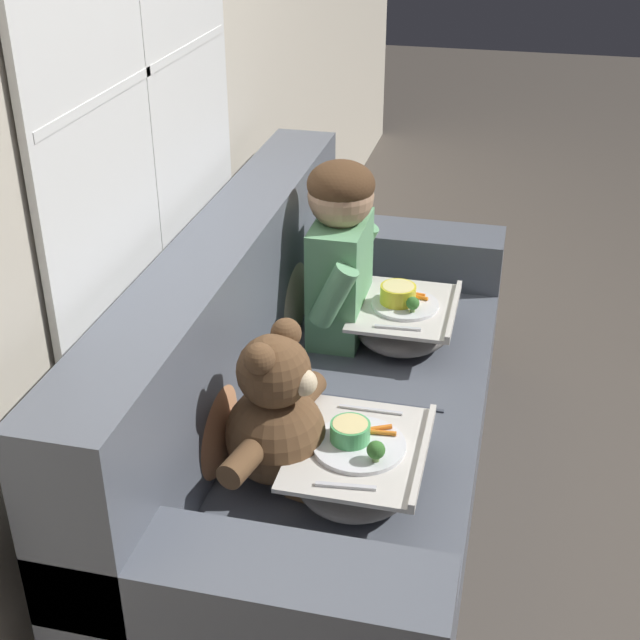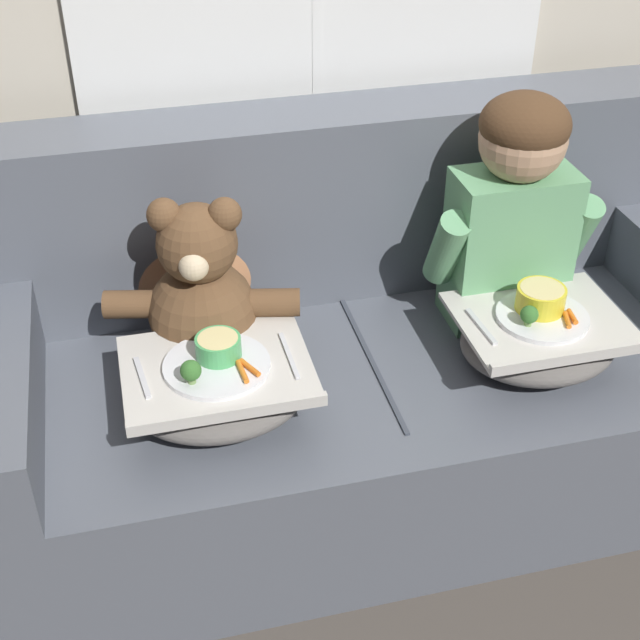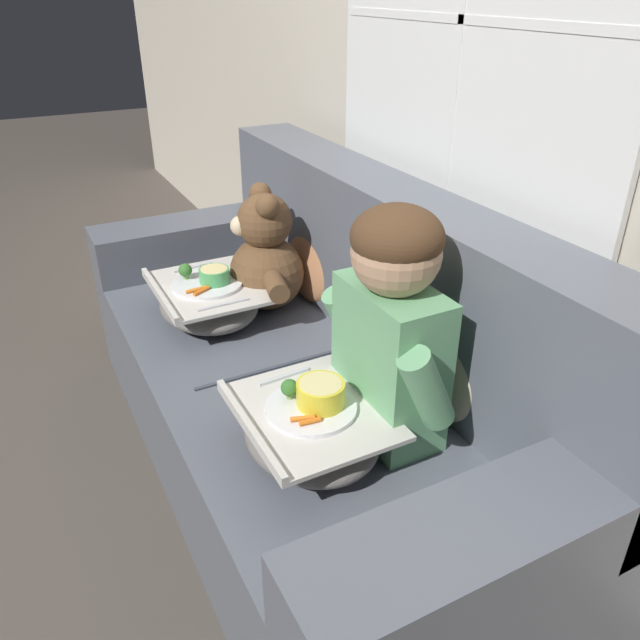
% 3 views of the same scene
% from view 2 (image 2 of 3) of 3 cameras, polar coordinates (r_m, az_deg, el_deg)
% --- Properties ---
extents(ground_plane, '(14.00, 14.00, 0.00)m').
position_cam_2_polar(ground_plane, '(2.50, 2.63, -9.61)').
color(ground_plane, '#4C443D').
extents(couch, '(1.99, 0.88, 0.92)m').
position_cam_2_polar(couch, '(2.33, 2.37, -2.64)').
color(couch, '#565B66').
rests_on(couch, ground_plane).
extents(throw_pillow_behind_child, '(0.36, 0.17, 0.37)m').
position_cam_2_polar(throw_pillow_behind_child, '(2.45, 10.09, 6.14)').
color(throw_pillow_behind_child, '#C1B293').
rests_on(throw_pillow_behind_child, couch).
extents(throw_pillow_behind_teddy, '(0.36, 0.17, 0.37)m').
position_cam_2_polar(throw_pillow_behind_teddy, '(2.28, -8.21, 3.90)').
color(throw_pillow_behind_teddy, '#B2754C').
rests_on(throw_pillow_behind_teddy, couch).
extents(child_figure, '(0.42, 0.21, 0.60)m').
position_cam_2_polar(child_figure, '(2.23, 12.35, 7.44)').
color(child_figure, '#66A370').
rests_on(child_figure, couch).
extents(teddy_bear, '(0.47, 0.33, 0.43)m').
position_cam_2_polar(teddy_bear, '(2.11, -7.61, 1.59)').
color(teddy_bear, brown).
rests_on(teddy_bear, couch).
extents(lap_tray_child, '(0.40, 0.33, 0.20)m').
position_cam_2_polar(lap_tray_child, '(2.20, 13.81, -1.08)').
color(lap_tray_child, slate).
rests_on(lap_tray_child, child_figure).
extents(lap_tray_teddy, '(0.42, 0.34, 0.19)m').
position_cam_2_polar(lap_tray_teddy, '(2.00, -6.51, -4.33)').
color(lap_tray_teddy, slate).
rests_on(lap_tray_teddy, teddy_bear).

